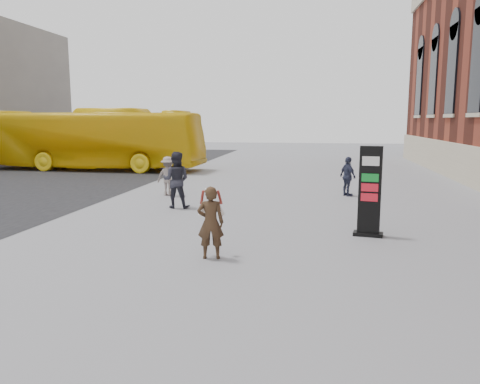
% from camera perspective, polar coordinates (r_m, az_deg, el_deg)
% --- Properties ---
extents(ground, '(100.00, 100.00, 0.00)m').
position_cam_1_polar(ground, '(10.97, -5.31, -6.84)').
color(ground, '#9E9EA3').
extents(info_pylon, '(0.79, 0.49, 2.30)m').
position_cam_1_polar(info_pylon, '(12.29, 15.55, 0.05)').
color(info_pylon, black).
rests_on(info_pylon, ground).
extents(woman, '(0.66, 0.62, 1.57)m').
position_cam_1_polar(woman, '(10.00, -3.61, -3.62)').
color(woman, '#3E2B18').
rests_on(woman, ground).
extents(bus, '(12.97, 3.36, 3.59)m').
position_cam_1_polar(bus, '(29.07, -17.32, 6.15)').
color(bus, yellow).
rests_on(bus, road).
extents(pedestrian_a, '(0.96, 0.77, 1.90)m').
position_cam_1_polar(pedestrian_a, '(15.84, -7.80, 1.47)').
color(pedestrian_a, '#292933').
rests_on(pedestrian_a, ground).
extents(pedestrian_b, '(1.08, 0.76, 1.53)m').
position_cam_1_polar(pedestrian_b, '(18.48, -8.75, 1.92)').
color(pedestrian_b, gray).
rests_on(pedestrian_b, ground).
extents(pedestrian_c, '(0.80, 0.96, 1.53)m').
position_cam_1_polar(pedestrian_c, '(18.64, 13.01, 1.86)').
color(pedestrian_c, '#2D3148').
rests_on(pedestrian_c, ground).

